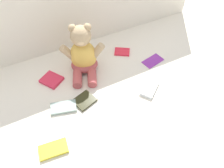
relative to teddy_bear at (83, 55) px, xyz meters
The scene contains 10 objects.
ground_plane 0.20m from the teddy_bear, 63.61° to the right, with size 3.20×3.20×0.00m, color silver.
backdrop_drape 0.31m from the teddy_bear, 73.21° to the left, with size 1.68×0.03×0.57m, color silver.
teddy_bear is the anchor object (origin of this frame).
book_case_0 0.29m from the teddy_bear, ahead, with size 0.07×0.09×0.01m, color red.
book_case_1 0.31m from the teddy_bear, 134.18° to the right, with size 0.07×0.13×0.02m, color #8CA299.
book_case_2 0.26m from the teddy_bear, 112.80° to the right, with size 0.09×0.10×0.01m, color #2D2C16.
book_case_3 0.41m from the teddy_bear, 49.15° to the right, with size 0.07×0.13×0.02m, color white.
book_case_4 0.52m from the teddy_bear, 128.00° to the right, with size 0.07×0.13×0.02m, color gold.
book_case_5 0.43m from the teddy_bear, 17.37° to the right, with size 0.07×0.13×0.01m, color purple.
book_case_6 0.23m from the teddy_bear, behind, with size 0.09×0.11×0.02m, color #D02741.
Camera 1 is at (-0.34, -0.73, 0.95)m, focal length 35.19 mm.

